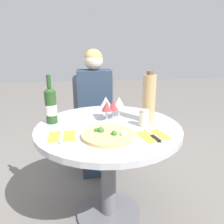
{
  "coord_description": "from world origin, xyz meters",
  "views": [
    {
      "loc": [
        -0.15,
        -1.31,
        1.22
      ],
      "look_at": [
        0.02,
        -0.03,
        0.81
      ],
      "focal_mm": 35.0,
      "sensor_mm": 36.0,
      "label": 1
    }
  ],
  "objects_px": {
    "dining_table": "(108,147)",
    "wine_bottle": "(51,105)",
    "chair_behind_diner": "(95,120)",
    "seated_diner": "(95,117)",
    "pizza_large": "(109,135)",
    "tall_carafe": "(149,98)"
  },
  "relations": [
    {
      "from": "dining_table",
      "to": "wine_bottle",
      "type": "bearing_deg",
      "value": 164.47
    },
    {
      "from": "dining_table",
      "to": "chair_behind_diner",
      "type": "xyz_separation_m",
      "value": [
        -0.05,
        0.86,
        -0.12
      ]
    },
    {
      "from": "chair_behind_diner",
      "to": "seated_diner",
      "type": "bearing_deg",
      "value": 90.0
    },
    {
      "from": "seated_diner",
      "to": "pizza_large",
      "type": "bearing_deg",
      "value": 91.76
    },
    {
      "from": "dining_table",
      "to": "seated_diner",
      "type": "relative_size",
      "value": 0.8
    },
    {
      "from": "seated_diner",
      "to": "pizza_large",
      "type": "xyz_separation_m",
      "value": [
        0.03,
        -0.89,
        0.19
      ]
    },
    {
      "from": "dining_table",
      "to": "tall_carafe",
      "type": "bearing_deg",
      "value": 9.41
    },
    {
      "from": "dining_table",
      "to": "pizza_large",
      "type": "bearing_deg",
      "value": -95.97
    },
    {
      "from": "wine_bottle",
      "to": "tall_carafe",
      "type": "xyz_separation_m",
      "value": [
        0.64,
        -0.06,
        0.04
      ]
    },
    {
      "from": "chair_behind_diner",
      "to": "seated_diner",
      "type": "relative_size",
      "value": 0.77
    },
    {
      "from": "seated_diner",
      "to": "tall_carafe",
      "type": "relative_size",
      "value": 3.42
    },
    {
      "from": "chair_behind_diner",
      "to": "tall_carafe",
      "type": "bearing_deg",
      "value": 111.64
    },
    {
      "from": "tall_carafe",
      "to": "pizza_large",
      "type": "bearing_deg",
      "value": -143.06
    },
    {
      "from": "pizza_large",
      "to": "wine_bottle",
      "type": "bearing_deg",
      "value": 141.44
    },
    {
      "from": "chair_behind_diner",
      "to": "tall_carafe",
      "type": "xyz_separation_m",
      "value": [
        0.32,
        -0.81,
        0.43
      ]
    },
    {
      "from": "dining_table",
      "to": "chair_behind_diner",
      "type": "distance_m",
      "value": 0.87
    },
    {
      "from": "seated_diner",
      "to": "wine_bottle",
      "type": "xyz_separation_m",
      "value": [
        -0.32,
        -0.61,
        0.3
      ]
    },
    {
      "from": "pizza_large",
      "to": "tall_carafe",
      "type": "relative_size",
      "value": 0.9
    },
    {
      "from": "chair_behind_diner",
      "to": "pizza_large",
      "type": "distance_m",
      "value": 1.07
    },
    {
      "from": "pizza_large",
      "to": "tall_carafe",
      "type": "height_order",
      "value": "tall_carafe"
    },
    {
      "from": "pizza_large",
      "to": "wine_bottle",
      "type": "height_order",
      "value": "wine_bottle"
    },
    {
      "from": "seated_diner",
      "to": "dining_table",
      "type": "bearing_deg",
      "value": 93.68
    }
  ]
}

